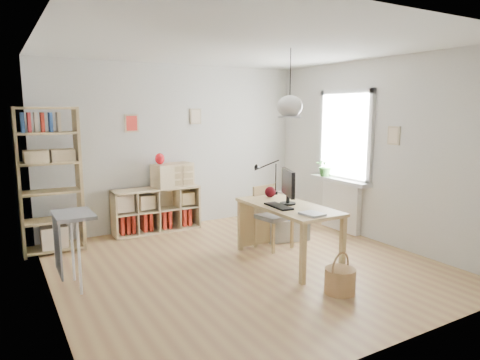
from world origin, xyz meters
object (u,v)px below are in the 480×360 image
desk (288,212)px  storage_chest (283,223)px  monitor (288,185)px  cube_shelf (155,213)px  drawer_chest (173,175)px  tall_bookshelf (49,175)px  chair (271,213)px

desk → storage_chest: bearing=56.8°
monitor → cube_shelf: bearing=138.1°
cube_shelf → storage_chest: cube_shelf is taller
monitor → drawer_chest: monitor is taller
desk → drawer_chest: bearing=108.0°
tall_bookshelf → monitor: 3.24m
tall_bookshelf → chair: 3.11m
storage_chest → monitor: monitor is taller
desk → monitor: monitor is taller
storage_chest → drawer_chest: bearing=145.6°
desk → chair: (0.15, 0.61, -0.15)m
cube_shelf → monitor: size_ratio=2.83×
desk → chair: 0.65m
cube_shelf → chair: 2.01m
storage_chest → drawer_chest: (-1.29, 1.30, 0.68)m
desk → drawer_chest: drawer_chest is taller
monitor → desk: bearing=-102.8°
drawer_chest → desk: bearing=-84.7°
desk → chair: bearing=75.8°
tall_bookshelf → cube_shelf: bearing=10.2°
cube_shelf → tall_bookshelf: tall_bookshelf is taller
desk → storage_chest: 1.14m
desk → monitor: 0.35m
cube_shelf → drawer_chest: drawer_chest is taller
storage_chest → cube_shelf: bearing=150.9°
desk → storage_chest: size_ratio=1.78×
tall_bookshelf → storage_chest: (3.17, -1.06, -0.86)m
chair → drawer_chest: (-0.87, 1.58, 0.40)m
monitor → tall_bookshelf: bearing=166.3°
storage_chest → monitor: (-0.55, -0.84, 0.78)m
chair → monitor: monitor is taller
desk → cube_shelf: 2.48m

